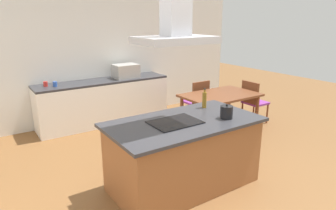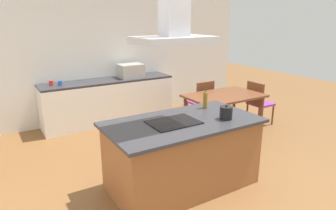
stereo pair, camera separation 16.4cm
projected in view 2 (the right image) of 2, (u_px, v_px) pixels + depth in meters
name	position (u px, v px, depth m)	size (l,w,h in m)	color
ground	(134.00, 145.00, 5.24)	(16.00, 16.00, 0.00)	brown
wall_back	(96.00, 56.00, 6.29)	(7.20, 0.10, 2.70)	white
kitchen_island	(182.00, 154.00, 3.88)	(1.94, 1.04, 0.90)	#995B33
cooktop	(174.00, 122.00, 3.69)	(0.60, 0.44, 0.01)	black
tea_kettle	(226.00, 113.00, 3.80)	(0.21, 0.16, 0.19)	black
olive_oil_bottle	(205.00, 100.00, 4.25)	(0.06, 0.06, 0.28)	olive
back_counter	(109.00, 101.00, 6.30)	(2.69, 0.62, 0.90)	white
countertop_microwave	(131.00, 71.00, 6.39)	(0.50, 0.38, 0.28)	#B2AFAA
coffee_mug_red	(51.00, 83.00, 5.67)	(0.08, 0.08, 0.09)	red
coffee_mug_blue	(60.00, 83.00, 5.66)	(0.08, 0.08, 0.09)	#2D56B2
dining_table	(224.00, 99.00, 5.62)	(1.40, 0.90, 0.75)	brown
chair_facing_back_wall	(202.00, 99.00, 6.21)	(0.42, 0.42, 0.89)	purple
chair_at_right_end	(258.00, 100.00, 6.12)	(0.42, 0.42, 0.89)	purple
range_hood	(174.00, 20.00, 3.35)	(0.90, 0.55, 0.78)	#ADADB2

